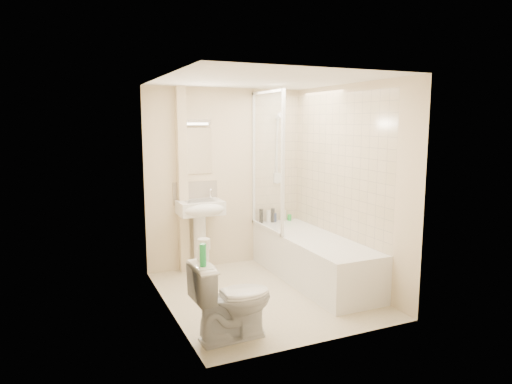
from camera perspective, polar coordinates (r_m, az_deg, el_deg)
name	(u,v)px	position (r m, az deg, el deg)	size (l,w,h in m)	color
floor	(265,294)	(5.36, 1.10, -12.64)	(2.50, 2.50, 0.00)	beige
wall_back	(226,178)	(6.19, -3.76, 1.74)	(2.20, 0.02, 2.40)	beige
wall_left	(167,198)	(4.70, -11.12, -0.68)	(0.02, 2.50, 2.40)	beige
wall_right	(348,185)	(5.60, 11.40, 0.83)	(0.02, 2.50, 2.40)	beige
ceiling	(265,80)	(5.01, 1.18, 13.84)	(2.20, 2.50, 0.02)	white
tile_back	(276,160)	(6.45, 2.54, 4.05)	(0.70, 0.01, 1.75)	beige
tile_right	(338,165)	(5.73, 10.22, 3.31)	(0.01, 2.10, 1.75)	beige
pipe_boxing	(183,181)	(5.95, -9.17, 1.36)	(0.12, 0.12, 2.40)	beige
splashback	(195,193)	(6.07, -7.58, -0.08)	(0.60, 0.01, 0.30)	beige
mirror	(195,151)	(6.01, -7.68, 5.10)	(0.46, 0.01, 0.60)	white
strip_light	(195,122)	(5.98, -7.69, 8.63)	(0.42, 0.07, 0.07)	silver
bathtub	(313,257)	(5.77, 7.09, -8.10)	(0.70, 2.10, 0.55)	white
shower_screen	(267,161)	(5.91, 1.39, 3.85)	(0.04, 0.92, 1.80)	white
shower_fixture	(278,151)	(6.40, 2.71, 5.09)	(0.10, 0.16, 0.99)	white
pedestal_sink	(201,216)	(5.91, -6.90, -2.96)	(0.56, 0.51, 1.08)	white
bottle_black_a	(261,216)	(6.38, 0.64, -3.03)	(0.05, 0.05, 0.20)	black
bottle_white_a	(268,216)	(6.43, 1.56, -3.08)	(0.06, 0.06, 0.17)	white
bottle_black_b	(273,215)	(6.46, 2.12, -2.91)	(0.06, 0.06, 0.20)	black
bottle_blue	(275,217)	(6.48, 2.34, -3.20)	(0.06, 0.06, 0.13)	navy
bottle_cream	(283,215)	(6.53, 3.36, -2.93)	(0.07, 0.07, 0.16)	beige
bottle_white_b	(284,216)	(6.54, 3.56, -2.96)	(0.05, 0.05, 0.16)	silver
bottle_green	(289,217)	(6.59, 4.20, -3.19)	(0.06, 0.06, 0.09)	green
toilet	(232,299)	(4.24, -2.98, -13.22)	(0.75, 0.45, 0.75)	white
toilet_roll_lower	(203,254)	(4.10, -6.65, -7.75)	(0.11, 0.11, 0.10)	white
toilet_roll_upper	(204,244)	(4.06, -6.53, -6.47)	(0.11, 0.11, 0.09)	white
green_bottle	(203,255)	(3.91, -6.65, -7.85)	(0.06, 0.06, 0.20)	green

